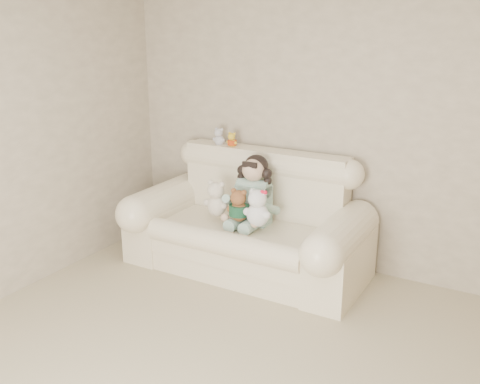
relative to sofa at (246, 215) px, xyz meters
name	(u,v)px	position (x,y,z in m)	size (l,w,h in m)	color
wall_back	(362,125)	(0.82, 0.50, 0.78)	(4.50, 4.50, 0.00)	#BEB097
sofa	(246,215)	(0.00, 0.00, 0.00)	(2.10, 0.95, 1.03)	beige
seated_child	(254,189)	(0.03, 0.08, 0.22)	(0.37, 0.45, 0.62)	#347B64
brown_teddy	(239,202)	(0.00, -0.12, 0.15)	(0.21, 0.16, 0.33)	brown
white_cat	(258,204)	(0.20, -0.15, 0.18)	(0.25, 0.19, 0.38)	white
cream_teddy	(216,195)	(-0.24, -0.10, 0.17)	(0.24, 0.18, 0.37)	beige
yellow_mini_bear	(232,139)	(-0.33, 0.34, 0.58)	(0.11, 0.08, 0.17)	yellow
grey_mini_plush	(219,135)	(-0.48, 0.34, 0.60)	(0.13, 0.10, 0.20)	silver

